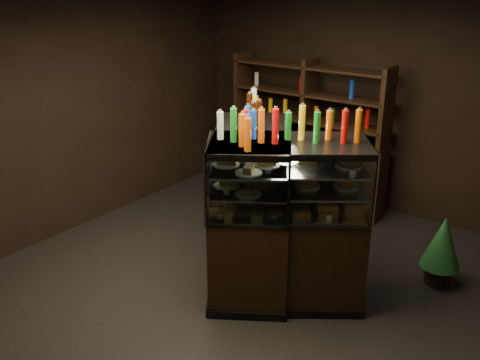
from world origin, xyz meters
name	(u,v)px	position (x,y,z in m)	size (l,w,h in m)	color
ground	(253,275)	(0.00, 0.00, 0.00)	(5.00, 5.00, 0.00)	black
room_shell	(255,97)	(0.00, 0.00, 1.94)	(5.02, 5.02, 3.01)	black
display_case	(267,241)	(0.25, -0.11, 0.54)	(2.00, 1.67, 1.63)	black
food_display	(268,177)	(0.25, -0.12, 1.22)	(1.52, 1.23, 0.49)	#BB7643
bottles_top	(270,121)	(0.25, -0.11, 1.76)	(1.34, 1.09, 0.30)	silver
potted_conifer	(443,241)	(1.63, 1.03, 0.49)	(0.40, 0.40, 0.85)	black
back_shelving	(306,161)	(-0.57, 2.05, 0.61)	(2.21, 0.45, 2.00)	black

